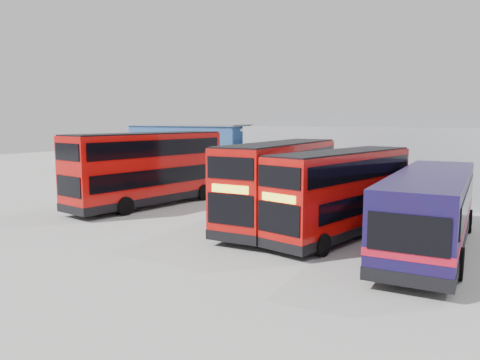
{
  "coord_description": "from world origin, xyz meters",
  "views": [
    {
      "loc": [
        13.7,
        -16.48,
        5.54
      ],
      "look_at": [
        -1.34,
        5.39,
        2.1
      ],
      "focal_mm": 35.0,
      "sensor_mm": 36.0,
      "label": 1
    }
  ],
  "objects_px": {
    "double_decker_left": "(147,170)",
    "double_decker_centre": "(280,185)",
    "maintenance_shed": "(463,161)",
    "panel_van": "(131,166)",
    "office_block": "(205,151)",
    "double_decker_right": "(341,194)",
    "single_decker_blue": "(430,212)"
  },
  "relations": [
    {
      "from": "office_block",
      "to": "double_decker_right",
      "type": "height_order",
      "value": "office_block"
    },
    {
      "from": "panel_van",
      "to": "double_decker_left",
      "type": "bearing_deg",
      "value": -54.07
    },
    {
      "from": "single_decker_blue",
      "to": "panel_van",
      "type": "relative_size",
      "value": 2.1
    },
    {
      "from": "single_decker_blue",
      "to": "double_decker_right",
      "type": "bearing_deg",
      "value": -7.37
    },
    {
      "from": "double_decker_right",
      "to": "panel_van",
      "type": "xyz_separation_m",
      "value": [
        -23.61,
        8.51,
        -0.68
      ]
    },
    {
      "from": "double_decker_centre",
      "to": "panel_van",
      "type": "relative_size",
      "value": 1.77
    },
    {
      "from": "maintenance_shed",
      "to": "single_decker_blue",
      "type": "xyz_separation_m",
      "value": [
        1.33,
        -15.95,
        -0.95
      ]
    },
    {
      "from": "office_block",
      "to": "maintenance_shed",
      "type": "bearing_deg",
      "value": 5.21
    },
    {
      "from": "double_decker_right",
      "to": "panel_van",
      "type": "relative_size",
      "value": 1.66
    },
    {
      "from": "single_decker_blue",
      "to": "panel_van",
      "type": "xyz_separation_m",
      "value": [
        -27.61,
        8.57,
        -0.29
      ]
    },
    {
      "from": "maintenance_shed",
      "to": "double_decker_centre",
      "type": "height_order",
      "value": "maintenance_shed"
    },
    {
      "from": "office_block",
      "to": "panel_van",
      "type": "height_order",
      "value": "office_block"
    },
    {
      "from": "double_decker_centre",
      "to": "panel_van",
      "type": "bearing_deg",
      "value": 152.0
    },
    {
      "from": "office_block",
      "to": "double_decker_left",
      "type": "relative_size",
      "value": 1.09
    },
    {
      "from": "maintenance_shed",
      "to": "panel_van",
      "type": "relative_size",
      "value": 5.13
    },
    {
      "from": "office_block",
      "to": "maintenance_shed",
      "type": "distance_m",
      "value": 22.09
    },
    {
      "from": "double_decker_left",
      "to": "office_block",
      "type": "bearing_deg",
      "value": -61.43
    },
    {
      "from": "office_block",
      "to": "double_decker_right",
      "type": "xyz_separation_m",
      "value": [
        19.33,
        -13.87,
        -0.54
      ]
    },
    {
      "from": "double_decker_centre",
      "to": "maintenance_shed",
      "type": "bearing_deg",
      "value": 62.62
    },
    {
      "from": "maintenance_shed",
      "to": "double_decker_left",
      "type": "distance_m",
      "value": 22.19
    },
    {
      "from": "double_decker_left",
      "to": "double_decker_centre",
      "type": "xyz_separation_m",
      "value": [
        9.84,
        -0.22,
        -0.16
      ]
    },
    {
      "from": "double_decker_centre",
      "to": "double_decker_right",
      "type": "xyz_separation_m",
      "value": [
        3.5,
        -0.29,
        -0.14
      ]
    },
    {
      "from": "double_decker_left",
      "to": "double_decker_right",
      "type": "height_order",
      "value": "double_decker_left"
    },
    {
      "from": "office_block",
      "to": "maintenance_shed",
      "type": "relative_size",
      "value": 0.4
    },
    {
      "from": "single_decker_blue",
      "to": "panel_van",
      "type": "bearing_deg",
      "value": -23.66
    },
    {
      "from": "panel_van",
      "to": "double_decker_right",
      "type": "bearing_deg",
      "value": -36.0
    },
    {
      "from": "single_decker_blue",
      "to": "panel_van",
      "type": "height_order",
      "value": "single_decker_blue"
    },
    {
      "from": "maintenance_shed",
      "to": "panel_van",
      "type": "xyz_separation_m",
      "value": [
        -26.28,
        -7.38,
        -1.24
      ]
    },
    {
      "from": "double_decker_left",
      "to": "panel_van",
      "type": "height_order",
      "value": "double_decker_left"
    },
    {
      "from": "single_decker_blue",
      "to": "office_block",
      "type": "bearing_deg",
      "value": -37.28
    },
    {
      "from": "maintenance_shed",
      "to": "panel_van",
      "type": "height_order",
      "value": "maintenance_shed"
    },
    {
      "from": "single_decker_blue",
      "to": "double_decker_left",
      "type": "bearing_deg",
      "value": -8.34
    }
  ]
}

